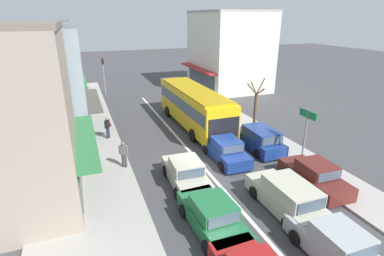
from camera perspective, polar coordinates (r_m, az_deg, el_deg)
The scene contains 20 objects.
ground_plane at distance 18.46m, azimuth 2.38°, elevation -7.66°, with size 140.00×140.00×0.00m, color #3F3F42.
lane_centre_line at distance 21.82m, azimuth -1.73°, elevation -3.01°, with size 0.20×28.00×0.01m, color silver.
sidewalk_left at distance 22.65m, azimuth -19.98°, elevation -3.23°, with size 5.20×44.00×0.14m, color #A39E96.
kerb_right at distance 25.96m, azimuth 9.83°, elevation 0.73°, with size 2.80×44.00×0.12m, color #A39E96.
shopfront_mid_block at distance 24.19m, azimuth -29.39°, elevation 6.97°, with size 9.01×7.37×8.27m.
shopfront_far_end at distance 32.02m, azimuth -27.66°, elevation 10.16°, with size 7.71×8.02×8.45m.
building_right_far at distance 39.00m, azimuth 6.99°, elevation 14.44°, with size 8.53×10.09×9.39m.
city_bus at distance 24.63m, azimuth 0.36°, elevation 4.41°, with size 2.83×10.88×3.23m.
sedan_adjacent_lane_trail at distance 13.15m, azimuth 26.01°, elevation -19.69°, with size 1.93×4.21×1.47m.
sedan_queue_gap_filler at distance 16.52m, azimuth -1.18°, elevation -8.64°, with size 2.03×4.27×1.47m.
wagon_queue_far_back at distance 15.12m, azimuth 17.66°, elevation -12.38°, with size 1.96×4.51×1.58m.
sedan_adjacent_lane_lead at distance 19.31m, azimuth 6.46°, elevation -4.27°, with size 1.98×4.24×1.47m.
sedan_behind_bus_mid at distance 13.40m, azimuth 3.94°, elevation -16.45°, with size 2.00×4.26×1.47m.
parked_sedan_kerb_front at distance 17.56m, azimuth 22.30°, elevation -8.45°, with size 2.00×4.25×1.47m.
parked_wagon_kerb_second at distance 21.23m, azimuth 12.64°, elevation -2.05°, with size 2.01×4.54×1.58m.
traffic_light_downstreet at distance 36.95m, azimuth -16.54°, elevation 10.56°, with size 0.33×0.24×4.20m.
directional_road_sign at distance 19.10m, azimuth 21.01°, elevation 0.68°, with size 0.10×1.40×3.60m.
street_tree_right at distance 23.94m, azimuth 11.96°, elevation 3.71°, with size 1.57×1.86×4.31m.
pedestrian_with_handbag_near at distance 23.03m, azimuth -15.80°, elevation 0.32°, with size 0.53×0.57×1.63m.
pedestrian_browsing_midblock at distance 18.35m, azimuth -12.91°, elevation -4.66°, with size 0.50×0.38×1.63m.
Camera 1 is at (-6.48, -14.93, 8.71)m, focal length 28.00 mm.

